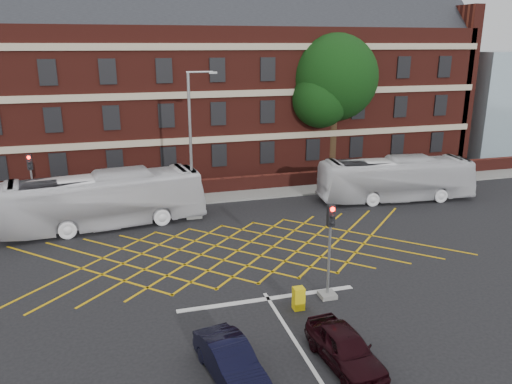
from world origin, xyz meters
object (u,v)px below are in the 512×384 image
object	(u,v)px
bus_left	(105,200)
street_lamp	(193,169)
car_navy	(230,361)
car_maroon	(345,348)
traffic_light_near	(329,260)
direction_signs	(1,200)
traffic_light_far	(34,194)
bus_right	(396,179)
deciduous_tree	(334,84)
utility_cabinet	(299,298)

from	to	relation	value
bus_left	street_lamp	xyz separation A→B (m)	(5.43, 0.20, 1.50)
car_navy	car_maroon	size ratio (longest dim) A/B	1.00
traffic_light_near	direction_signs	world-z (taller)	traffic_light_near
traffic_light_far	car_maroon	bearing A→B (deg)	-56.96
traffic_light_near	street_lamp	world-z (taller)	street_lamp
bus_right	direction_signs	distance (m)	26.16
car_navy	direction_signs	xyz separation A→B (m)	(-10.20, 18.92, 0.76)
deciduous_tree	direction_signs	size ratio (longest dim) A/B	5.28
traffic_light_near	street_lamp	xyz separation A→B (m)	(-3.91, 12.18, 1.40)
street_lamp	utility_cabinet	world-z (taller)	street_lamp
bus_right	car_maroon	distance (m)	20.27
bus_left	bus_right	xyz separation A→B (m)	(19.78, -0.11, -0.13)
bus_right	direction_signs	bearing A→B (deg)	90.05
bus_left	bus_right	distance (m)	19.78
bus_left	street_lamp	bearing A→B (deg)	-95.42
car_maroon	traffic_light_near	distance (m)	4.90
deciduous_tree	street_lamp	distance (m)	16.10
direction_signs	utility_cabinet	size ratio (longest dim) A/B	2.23
utility_cabinet	traffic_light_near	bearing A→B (deg)	21.11
bus_left	car_maroon	xyz separation A→B (m)	(7.94, -16.55, -1.02)
bus_left	car_maroon	bearing A→B (deg)	-161.89
bus_left	bus_right	bearing A→B (deg)	-97.86
car_navy	deciduous_tree	size ratio (longest dim) A/B	0.33
traffic_light_near	traffic_light_far	distance (m)	19.55
bus_right	deciduous_tree	xyz separation A→B (m)	(-1.20, 8.52, 5.99)
car_maroon	car_navy	bearing A→B (deg)	169.15
deciduous_tree	bus_left	bearing A→B (deg)	-155.66
bus_left	bus_right	size ratio (longest dim) A/B	1.09
car_navy	traffic_light_near	world-z (taller)	traffic_light_near
street_lamp	car_navy	bearing A→B (deg)	-95.07
bus_left	car_navy	distance (m)	16.65
bus_left	direction_signs	bearing A→B (deg)	58.35
traffic_light_far	street_lamp	xyz separation A→B (m)	(9.63, -1.93, 1.40)
car_maroon	street_lamp	bearing A→B (deg)	93.57
car_maroon	traffic_light_far	distance (m)	22.30
bus_left	traffic_light_far	xyz separation A→B (m)	(-4.20, 2.13, 0.10)
bus_left	utility_cabinet	xyz separation A→B (m)	(7.74, -12.60, -1.17)
bus_left	traffic_light_far	bearing A→B (deg)	55.63
utility_cabinet	traffic_light_far	bearing A→B (deg)	129.05
bus_left	deciduous_tree	bearing A→B (deg)	-73.20
traffic_light_far	street_lamp	distance (m)	9.92
car_navy	deciduous_tree	distance (m)	29.38
street_lamp	bus_left	bearing A→B (deg)	-177.89
car_maroon	utility_cabinet	bearing A→B (deg)	87.98
street_lamp	direction_signs	distance (m)	12.07
deciduous_tree	street_lamp	xyz separation A→B (m)	(-13.15, -8.20, -4.36)
car_navy	direction_signs	world-z (taller)	direction_signs
traffic_light_far	deciduous_tree	bearing A→B (deg)	15.40
car_maroon	street_lamp	world-z (taller)	street_lamp
car_maroon	bus_right	bearing A→B (deg)	49.27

